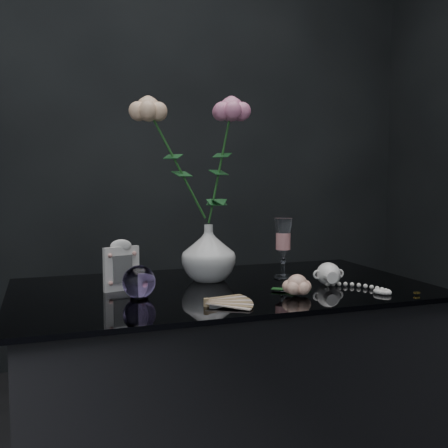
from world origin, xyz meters
name	(u,v)px	position (x,y,z in m)	size (l,w,h in m)	color
table	(223,428)	(0.00, 0.05, 0.38)	(1.05, 0.58, 0.76)	black
vase	(209,253)	(-0.01, 0.13, 0.84)	(0.15, 0.15, 0.15)	silver
wine_glass	(283,248)	(0.20, 0.11, 0.85)	(0.05, 0.05, 0.17)	white
picture_frame	(121,265)	(-0.25, 0.09, 0.83)	(0.09, 0.07, 0.13)	silver
paperweight	(139,282)	(-0.23, -0.01, 0.80)	(0.08, 0.08, 0.08)	#9F82D3
paper_fan	(206,302)	(-0.10, -0.14, 0.77)	(0.20, 0.16, 0.02)	beige
loose_rose	(297,285)	(0.13, -0.11, 0.79)	(0.12, 0.15, 0.05)	#E5AD94
pearl_jar	(329,273)	(0.27, -0.02, 0.79)	(0.21, 0.22, 0.06)	white
roses	(196,151)	(-0.05, 0.14, 1.11)	(0.31, 0.11, 0.40)	#EAB790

